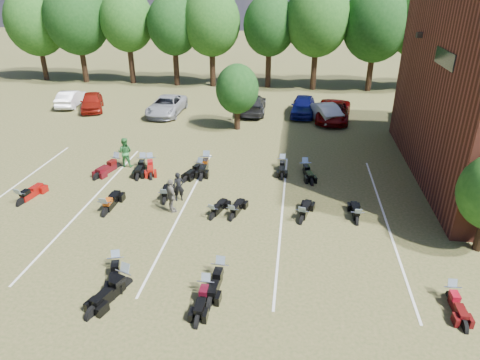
% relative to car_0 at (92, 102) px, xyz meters
% --- Properties ---
extents(ground, '(160.00, 160.00, 0.00)m').
position_rel_car_0_xyz_m(ground, '(15.30, -18.92, -0.75)').
color(ground, brown).
rests_on(ground, ground).
extents(car_0, '(3.26, 4.72, 1.49)m').
position_rel_car_0_xyz_m(car_0, '(0.00, 0.00, 0.00)').
color(car_0, maroon).
rests_on(car_0, ground).
extents(car_1, '(2.11, 4.47, 1.42)m').
position_rel_car_0_xyz_m(car_1, '(-2.46, 1.01, -0.04)').
color(car_1, silver).
rests_on(car_1, ground).
extents(car_2, '(2.53, 5.40, 1.49)m').
position_rel_car_0_xyz_m(car_2, '(6.83, -0.34, 0.00)').
color(car_2, '#92939A').
rests_on(car_2, ground).
extents(car_3, '(2.38, 5.39, 1.54)m').
position_rel_car_0_xyz_m(car_3, '(14.01, 1.09, 0.02)').
color(car_3, black).
rests_on(car_3, ground).
extents(car_4, '(2.20, 4.79, 1.59)m').
position_rel_car_0_xyz_m(car_4, '(18.27, 0.95, 0.05)').
color(car_4, '#0B0F51').
rests_on(car_4, ground).
extents(car_5, '(3.19, 4.82, 1.50)m').
position_rel_car_0_xyz_m(car_5, '(19.86, -0.32, 0.00)').
color(car_5, beige).
rests_on(car_5, ground).
extents(car_6, '(3.21, 5.74, 1.52)m').
position_rel_car_0_xyz_m(car_6, '(20.72, -0.21, 0.01)').
color(car_6, '#520404').
rests_on(car_6, ground).
extents(car_7, '(2.64, 5.23, 1.46)m').
position_rel_car_0_xyz_m(car_7, '(26.84, 0.38, -0.02)').
color(car_7, '#3B3B40').
rests_on(car_7, ground).
extents(person_black, '(0.67, 0.56, 1.56)m').
position_rel_car_0_xyz_m(person_black, '(11.90, -15.29, 0.03)').
color(person_black, black).
rests_on(person_black, ground).
extents(person_green, '(0.92, 0.73, 1.84)m').
position_rel_car_0_xyz_m(person_green, '(7.48, -11.38, 0.17)').
color(person_green, '#2A7033').
rests_on(person_green, ground).
extents(person_grey, '(0.94, 1.10, 1.77)m').
position_rel_car_0_xyz_m(person_grey, '(11.85, -16.50, 0.14)').
color(person_grey, '#615C53').
rests_on(person_grey, ground).
extents(motorcycle_2, '(1.52, 2.53, 1.35)m').
position_rel_car_0_xyz_m(motorcycle_2, '(11.66, -22.30, -0.75)').
color(motorcycle_2, black).
rests_on(motorcycle_2, ground).
extents(motorcycle_3, '(1.30, 2.25, 1.20)m').
position_rel_car_0_xyz_m(motorcycle_3, '(10.94, -21.36, -0.75)').
color(motorcycle_3, black).
rests_on(motorcycle_3, ground).
extents(motorcycle_4, '(0.85, 2.30, 1.26)m').
position_rel_car_0_xyz_m(motorcycle_4, '(15.13, -21.29, -0.75)').
color(motorcycle_4, black).
rests_on(motorcycle_4, ground).
extents(motorcycle_5, '(0.69, 2.11, 1.17)m').
position_rel_car_0_xyz_m(motorcycle_5, '(14.77, -22.31, -0.75)').
color(motorcycle_5, black).
rests_on(motorcycle_5, ground).
extents(motorcycle_6, '(0.69, 2.03, 1.13)m').
position_rel_car_0_xyz_m(motorcycle_6, '(23.64, -21.41, -0.75)').
color(motorcycle_6, '#490A0C').
rests_on(motorcycle_6, ground).
extents(motorcycle_7, '(1.08, 2.40, 1.29)m').
position_rel_car_0_xyz_m(motorcycle_7, '(3.91, -16.80, -0.75)').
color(motorcycle_7, maroon).
rests_on(motorcycle_7, ground).
extents(motorcycle_8, '(0.77, 2.39, 1.33)m').
position_rel_car_0_xyz_m(motorcycle_8, '(8.65, -17.20, -0.75)').
color(motorcycle_8, black).
rests_on(motorcycle_8, ground).
extents(motorcycle_9, '(0.85, 2.13, 1.16)m').
position_rel_car_0_xyz_m(motorcycle_9, '(11.20, -15.65, -0.75)').
color(motorcycle_9, black).
rests_on(motorcycle_9, ground).
extents(motorcycle_10, '(1.09, 2.13, 1.13)m').
position_rel_car_0_xyz_m(motorcycle_10, '(14.93, -16.82, -0.75)').
color(motorcycle_10, black).
rests_on(motorcycle_10, ground).
extents(motorcycle_11, '(1.20, 2.10, 1.11)m').
position_rel_car_0_xyz_m(motorcycle_11, '(13.97, -16.87, -0.75)').
color(motorcycle_11, black).
rests_on(motorcycle_11, ground).
extents(motorcycle_12, '(0.69, 2.04, 1.13)m').
position_rel_car_0_xyz_m(motorcycle_12, '(20.87, -16.39, -0.75)').
color(motorcycle_12, black).
rests_on(motorcycle_12, ground).
extents(motorcycle_13, '(1.16, 2.29, 1.22)m').
position_rel_car_0_xyz_m(motorcycle_13, '(18.26, -16.66, -0.75)').
color(motorcycle_13, black).
rests_on(motorcycle_13, ground).
extents(motorcycle_14, '(1.42, 2.53, 1.34)m').
position_rel_car_0_xyz_m(motorcycle_14, '(6.96, -11.70, -0.75)').
color(motorcycle_14, '#44090F').
rests_on(motorcycle_14, ground).
extents(motorcycle_15, '(1.43, 2.38, 1.26)m').
position_rel_car_0_xyz_m(motorcycle_15, '(9.02, -11.36, -0.75)').
color(motorcycle_15, maroon).
rests_on(motorcycle_15, ground).
extents(motorcycle_16, '(1.07, 2.40, 1.29)m').
position_rel_car_0_xyz_m(motorcycle_16, '(8.58, -11.45, -0.75)').
color(motorcycle_16, black).
rests_on(motorcycle_16, ground).
extents(motorcycle_17, '(0.91, 2.54, 1.39)m').
position_rel_car_0_xyz_m(motorcycle_17, '(12.41, -10.82, -0.75)').
color(motorcycle_17, black).
rests_on(motorcycle_17, ground).
extents(motorcycle_18, '(1.32, 2.21, 1.17)m').
position_rel_car_0_xyz_m(motorcycle_18, '(12.15, -11.57, -0.75)').
color(motorcycle_18, black).
rests_on(motorcycle_18, ground).
extents(motorcycle_19, '(1.19, 2.35, 1.25)m').
position_rel_car_0_xyz_m(motorcycle_19, '(18.43, -10.84, -0.75)').
color(motorcycle_19, black).
rests_on(motorcycle_19, ground).
extents(motorcycle_20, '(0.76, 2.17, 1.19)m').
position_rel_car_0_xyz_m(motorcycle_20, '(17.05, -10.35, -0.75)').
color(motorcycle_20, black).
rests_on(motorcycle_20, ground).
extents(tree_line, '(56.00, 6.00, 9.79)m').
position_rel_car_0_xyz_m(tree_line, '(14.30, 10.08, 5.57)').
color(tree_line, black).
rests_on(tree_line, ground).
extents(young_tree_midfield, '(3.20, 3.20, 4.70)m').
position_rel_car_0_xyz_m(young_tree_midfield, '(13.30, -3.42, 2.35)').
color(young_tree_midfield, black).
rests_on(young_tree_midfield, ground).
extents(parking_lines, '(20.10, 14.00, 0.01)m').
position_rel_car_0_xyz_m(parking_lines, '(12.30, -15.92, -0.74)').
color(parking_lines, silver).
rests_on(parking_lines, ground).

